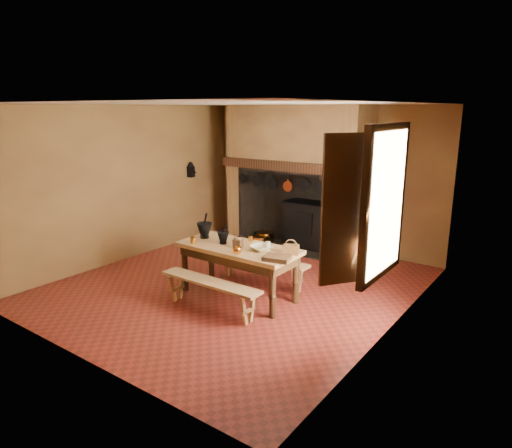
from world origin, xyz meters
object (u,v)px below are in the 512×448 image
at_px(bench_front, 210,288).
at_px(wicker_basket, 291,249).
at_px(coffee_grinder, 238,243).
at_px(iron_range, 311,225).
at_px(mixing_bowl, 261,248).
at_px(work_table, 238,254).

distance_m(bench_front, wicker_basket, 1.23).
height_order(bench_front, coffee_grinder, coffee_grinder).
bearing_deg(wicker_basket, iron_range, 89.31).
relative_size(iron_range, mixing_bowl, 5.45).
bearing_deg(bench_front, coffee_grinder, 87.02).
relative_size(work_table, bench_front, 1.13).
height_order(bench_front, mixing_bowl, mixing_bowl).
height_order(work_table, mixing_bowl, mixing_bowl).
height_order(work_table, wicker_basket, wicker_basket).
bearing_deg(wicker_basket, coffee_grinder, 169.33).
distance_m(work_table, coffee_grinder, 0.20).
bearing_deg(coffee_grinder, work_table, 111.74).
height_order(iron_range, wicker_basket, iron_range).
xyz_separation_m(iron_range, bench_front, (0.35, -3.42, -0.15)).
distance_m(iron_range, mixing_bowl, 2.87).
distance_m(coffee_grinder, wicker_basket, 0.80).
height_order(iron_range, work_table, iron_range).
bearing_deg(bench_front, mixing_bowl, 59.87).
relative_size(work_table, mixing_bowl, 6.18).
bearing_deg(mixing_bowl, coffee_grinder, -168.47).
distance_m(bench_front, coffee_grinder, 0.79).
xyz_separation_m(mixing_bowl, wicker_basket, (0.42, 0.12, 0.03)).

